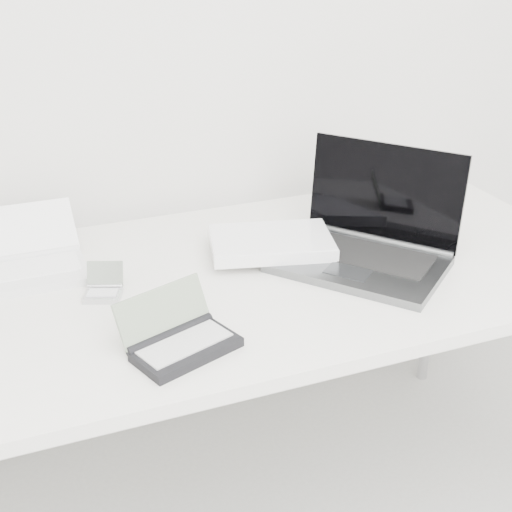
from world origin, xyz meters
name	(u,v)px	position (x,y,z in m)	size (l,w,h in m)	color
desk	(262,288)	(0.00, 1.55, 0.68)	(1.60, 0.80, 0.73)	white
laptop_large	(333,243)	(0.18, 1.54, 0.77)	(0.57, 0.49, 0.26)	#595B5E
netbook_open_white	(30,261)	(-0.49, 1.75, 0.75)	(0.24, 0.29, 0.10)	white
pda_silver	(104,289)	(-0.36, 1.57, 0.74)	(0.10, 0.11, 0.06)	silver
palmtop_charcoal	(180,339)	(-0.27, 1.31, 0.75)	(0.23, 0.21, 0.10)	black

